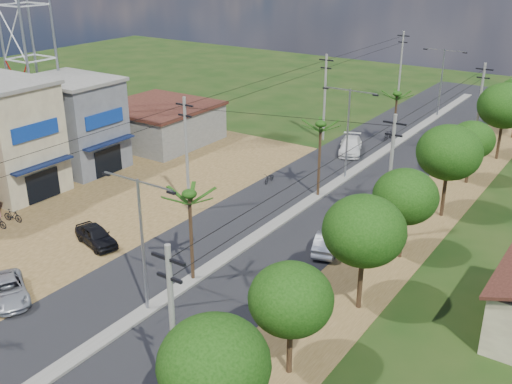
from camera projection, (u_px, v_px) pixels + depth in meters
ground at (148, 311)px, 33.80m from camera, size 160.00×160.00×0.00m
road at (286, 218)px, 45.28m from camera, size 12.00×110.00×0.04m
median at (306, 204)px, 47.55m from camera, size 1.00×90.00×0.18m
dirt_lot_west at (80, 204)px, 47.67m from camera, size 18.00×46.00×0.04m
dirt_shoulder_east at (392, 247)px, 40.89m from camera, size 5.00×90.00×0.03m
shophouse_cream at (6, 137)px, 48.74m from camera, size 9.00×6.40×9.30m
shophouse_grey at (74, 123)px, 54.29m from camera, size 9.00×6.40×8.30m
low_shed at (159, 123)px, 62.28m from camera, size 10.40×10.40×3.95m
tree_east_a at (214, 365)px, 22.58m from camera, size 4.40×4.40×6.37m
tree_east_b at (291, 299)px, 27.42m from camera, size 4.00×4.00×5.83m
tree_east_c at (364, 231)px, 32.29m from camera, size 4.60×4.60×6.83m
tree_east_d at (405, 197)px, 38.01m from camera, size 4.20×4.20×6.13m
tree_east_e at (449, 153)px, 43.74m from camera, size 4.80×4.80×7.14m
tree_east_f at (472, 140)px, 50.54m from camera, size 3.80×3.80×5.52m
tree_east_g at (505, 106)px, 55.84m from camera, size 5.00×5.00×7.38m
palm_median_near at (189, 198)px, 34.75m from camera, size 2.00×2.00×6.15m
palm_median_mid at (321, 128)px, 46.86m from camera, size 2.00×2.00×6.55m
palm_median_far at (397, 96)px, 59.36m from camera, size 2.00×2.00×5.85m
streetlight_near at (142, 235)px, 31.97m from camera, size 5.10×0.18×8.00m
streetlight_mid at (348, 126)px, 51.12m from camera, size 5.10×0.18×8.00m
streetlight_far at (442, 77)px, 70.27m from camera, size 5.10×0.18×8.00m
utility_pole_w_b at (187, 152)px, 44.79m from camera, size 1.60×0.24×9.00m
utility_pole_w_c at (325, 96)px, 61.64m from camera, size 1.60×0.24×9.00m
utility_pole_w_d at (401, 64)px, 77.73m from camera, size 1.60×0.24×9.00m
utility_pole_e_a at (173, 341)px, 23.51m from camera, size 1.60×0.24×9.00m
utility_pole_e_b at (390, 175)px, 40.36m from camera, size 1.60×0.24×9.00m
utility_pole_e_c at (479, 107)px, 57.21m from camera, size 1.60×0.24×9.00m
car_silver_mid at (327, 242)px, 40.21m from camera, size 2.56×4.30×1.34m
car_white_far at (351, 146)px, 59.13m from camera, size 3.79×5.46×1.47m
car_parked_silver at (8, 291)px, 34.62m from camera, size 4.91×3.87×1.24m
car_parked_dark at (96, 236)px, 41.00m from camera, size 4.27×2.61×1.36m
moto_rider_west_a at (269, 178)px, 51.86m from camera, size 0.73×1.64×0.84m
moto_rider_west_b at (389, 135)px, 63.26m from camera, size 0.88×1.83×1.06m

